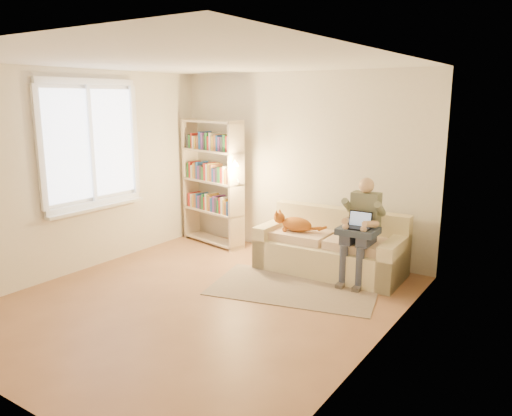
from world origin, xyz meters
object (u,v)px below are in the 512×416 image
Objects in this scene: laptop at (354,223)px; bookshelf at (212,176)px; person at (362,224)px; sofa at (331,250)px; cat at (296,224)px.

bookshelf is at bearing 169.10° from laptop.
person is 2.59m from bookshelf.
cat is at bearing -165.24° from sofa.
sofa is 0.99× the size of bookshelf.
cat is at bearing 171.53° from laptop.
bookshelf reaches higher than sofa.
laptop reaches higher than cat.
bookshelf is at bearing 171.56° from person.
laptop is at bearing -32.40° from sofa.
person reaches higher than sofa.
sofa is 0.57m from cat.
sofa is 2.24m from bookshelf.
laptop is at bearing -8.47° from cat.
person reaches higher than laptop.
person is 0.91m from cat.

